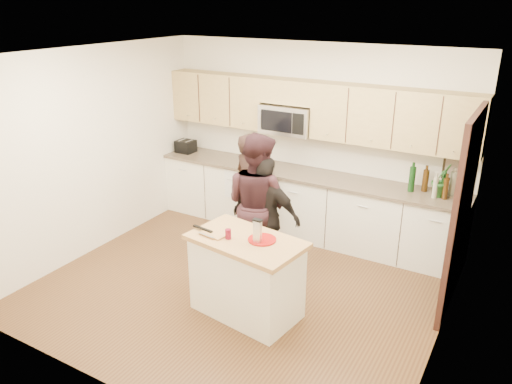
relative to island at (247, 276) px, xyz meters
The scene contains 21 objects.
floor 0.71m from the island, 128.55° to the left, with size 4.50×4.50×0.00m, color brown.
room_shell 1.39m from the island, 128.55° to the left, with size 4.52×4.02×2.71m.
back_cabinetry 2.14m from the island, 99.06° to the left, with size 4.50×0.66×0.94m.
upper_cabinetry 2.67m from the island, 97.66° to the left, with size 4.50×0.33×0.75m.
microwave 2.60m from the island, 106.24° to the left, with size 0.76×0.41×0.40m.
doorway 2.41m from the island, 34.94° to the left, with size 0.06×1.25×2.20m.
framed_picture 3.01m from the island, 56.17° to the left, with size 0.30×0.03×0.38m.
dish_towel 2.34m from the island, 123.77° to the left, with size 0.34×0.60×0.48m.
island is the anchor object (origin of this frame).
red_plate 0.48m from the island, 19.24° to the left, with size 0.30×0.30×0.02m, color maroon.
box_grater 0.61m from the island, ahead, with size 0.10×0.06×0.25m.
drink_glass 0.53m from the island, 152.16° to the right, with size 0.06×0.06×0.11m, color maroon.
cutting_board 0.58m from the island, 166.22° to the right, with size 0.28×0.17×0.02m, color #AE8248.
tongs 0.69m from the island, behind, with size 0.27×0.03×0.02m, color black.
knife 0.63m from the island, 156.17° to the right, with size 0.22×0.02×0.01m, color silver.
toaster 3.23m from the island, 138.76° to the left, with size 0.27×0.24×0.19m.
bottle_cluster 2.67m from the island, 56.48° to the left, with size 0.55×0.24×0.38m.
orchid 2.71m from the island, 54.85° to the left, with size 0.24×0.19×0.43m, color #2B6729.
woman_left 1.79m from the island, 119.49° to the left, with size 0.57×0.38×1.57m, color black.
woman_center 1.08m from the island, 113.25° to the left, with size 0.86×0.67×1.78m, color black.
woman_right 0.96m from the island, 105.82° to the left, with size 0.89×0.37×1.51m, color black.
Camera 1 is at (2.75, -4.40, 3.24)m, focal length 35.00 mm.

